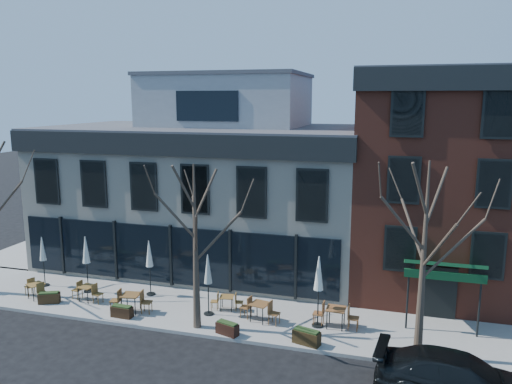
# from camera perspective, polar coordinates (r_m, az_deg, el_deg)

# --- Properties ---
(ground) EXTENTS (120.00, 120.00, 0.00)m
(ground) POSITION_cam_1_polar(r_m,az_deg,el_deg) (26.75, -9.47, -10.98)
(ground) COLOR black
(ground) RESTS_ON ground
(sidewalk_front) EXTENTS (33.50, 4.70, 0.15)m
(sidewalk_front) POSITION_cam_1_polar(r_m,az_deg,el_deg) (23.71, -4.47, -13.57)
(sidewalk_front) COLOR gray
(sidewalk_front) RESTS_ON ground
(sidewalk_side) EXTENTS (4.50, 12.00, 0.15)m
(sidewalk_side) POSITION_cam_1_polar(r_m,az_deg,el_deg) (37.31, -21.26, -5.21)
(sidewalk_side) COLOR gray
(sidewalk_side) RESTS_ON ground
(corner_building) EXTENTS (18.39, 10.39, 11.10)m
(corner_building) POSITION_cam_1_polar(r_m,az_deg,el_deg) (29.94, -5.46, 0.84)
(corner_building) COLOR silver
(corner_building) RESTS_ON ground
(red_brick_building) EXTENTS (8.20, 11.78, 11.18)m
(red_brick_building) POSITION_cam_1_polar(r_m,az_deg,el_deg) (27.74, 20.14, 1.37)
(red_brick_building) COLOR brown
(red_brick_building) RESTS_ON ground
(tree_mid) EXTENTS (3.50, 3.55, 7.04)m
(tree_mid) POSITION_cam_1_polar(r_m,az_deg,el_deg) (20.97, -6.92, -6.04)
(tree_mid) COLOR #382B21
(tree_mid) RESTS_ON sidewalk_front
(tree_right) EXTENTS (3.72, 3.77, 7.48)m
(tree_right) POSITION_cam_1_polar(r_m,az_deg,el_deg) (19.37, 18.63, -7.24)
(tree_right) COLOR #382B21
(tree_right) RESTS_ON sidewalk_front
(parked_sedan) EXTENTS (5.63, 2.77, 1.57)m
(parked_sedan) POSITION_cam_1_polar(r_m,az_deg,el_deg) (18.54, 22.29, -19.23)
(parked_sedan) COLOR black
(parked_sedan) RESTS_ON ground
(cafe_set_0) EXTENTS (1.76, 1.10, 0.91)m
(cafe_set_0) POSITION_cam_1_polar(r_m,az_deg,el_deg) (27.04, -23.85, -10.12)
(cafe_set_0) COLOR brown
(cafe_set_0) RESTS_ON sidewalk_front
(cafe_set_1) EXTENTS (1.78, 0.80, 0.92)m
(cafe_set_1) POSITION_cam_1_polar(r_m,az_deg,el_deg) (25.85, -18.72, -10.71)
(cafe_set_1) COLOR brown
(cafe_set_1) RESTS_ON sidewalk_front
(cafe_set_2) EXTENTS (2.02, 0.90, 1.04)m
(cafe_set_2) POSITION_cam_1_polar(r_m,az_deg,el_deg) (24.00, -14.11, -11.98)
(cafe_set_2) COLOR brown
(cafe_set_2) RESTS_ON sidewalk_front
(cafe_set_3) EXTENTS (1.58, 0.73, 0.81)m
(cafe_set_3) POSITION_cam_1_polar(r_m,az_deg,el_deg) (23.61, -3.35, -12.37)
(cafe_set_3) COLOR brown
(cafe_set_3) RESTS_ON sidewalk_front
(cafe_set_4) EXTENTS (1.95, 0.91, 1.00)m
(cafe_set_4) POSITION_cam_1_polar(r_m,az_deg,el_deg) (22.46, 0.44, -13.31)
(cafe_set_4) COLOR brown
(cafe_set_4) RESTS_ON sidewalk_front
(cafe_set_5) EXTENTS (2.01, 0.83, 1.05)m
(cafe_set_5) POSITION_cam_1_polar(r_m,az_deg,el_deg) (22.15, 9.10, -13.73)
(cafe_set_5) COLOR brown
(cafe_set_5) RESTS_ON sidewalk_front
(umbrella_0) EXTENTS (0.42, 0.42, 2.62)m
(umbrella_0) POSITION_cam_1_polar(r_m,az_deg,el_deg) (28.21, -23.21, -6.27)
(umbrella_0) COLOR black
(umbrella_0) RESTS_ON sidewalk_front
(umbrella_1) EXTENTS (0.46, 0.46, 2.89)m
(umbrella_1) POSITION_cam_1_polar(r_m,az_deg,el_deg) (26.50, -18.86, -6.61)
(umbrella_1) COLOR black
(umbrella_1) RESTS_ON sidewalk_front
(umbrella_2) EXTENTS (0.45, 0.45, 2.79)m
(umbrella_2) POSITION_cam_1_polar(r_m,az_deg,el_deg) (25.31, -12.10, -7.25)
(umbrella_2) COLOR black
(umbrella_2) RESTS_ON sidewalk_front
(umbrella_3) EXTENTS (0.45, 0.45, 2.82)m
(umbrella_3) POSITION_cam_1_polar(r_m,az_deg,el_deg) (22.65, -5.51, -9.13)
(umbrella_3) COLOR black
(umbrella_3) RESTS_ON sidewalk_front
(umbrella_4) EXTENTS (0.50, 0.50, 3.13)m
(umbrella_4) POSITION_cam_1_polar(r_m,az_deg,el_deg) (21.50, 7.17, -9.64)
(umbrella_4) COLOR black
(umbrella_4) RESTS_ON sidewalk_front
(planter_0) EXTENTS (1.04, 0.74, 0.54)m
(planter_0) POSITION_cam_1_polar(r_m,az_deg,el_deg) (26.29, -22.56, -11.08)
(planter_0) COLOR #2F200F
(planter_0) RESTS_ON sidewalk_front
(planter_1) EXTENTS (0.99, 0.42, 0.54)m
(planter_1) POSITION_cam_1_polar(r_m,az_deg,el_deg) (23.69, -15.07, -13.03)
(planter_1) COLOR black
(planter_1) RESTS_ON sidewalk_front
(planter_2) EXTENTS (1.04, 0.67, 0.54)m
(planter_2) POSITION_cam_1_polar(r_m,az_deg,el_deg) (21.43, -3.30, -15.28)
(planter_2) COLOR black
(planter_2) RESTS_ON sidewalk_front
(planter_3) EXTENTS (1.18, 0.72, 0.61)m
(planter_3) POSITION_cam_1_polar(r_m,az_deg,el_deg) (20.74, 5.80, -16.14)
(planter_3) COLOR black
(planter_3) RESTS_ON sidewalk_front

